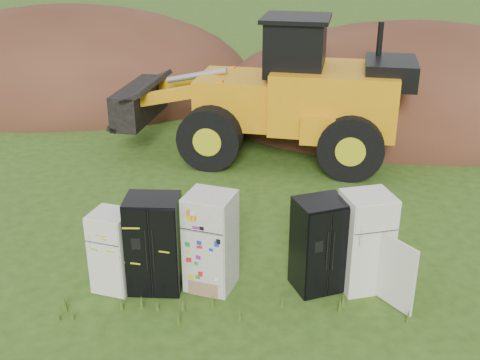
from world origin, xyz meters
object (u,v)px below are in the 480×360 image
object	(u,v)px
fridge_black_side	(154,244)
fridge_black_right	(319,245)
fridge_sticker	(211,241)
fridge_open_door	(365,242)
fridge_leftmost	(113,251)
wheel_loader	(258,88)

from	to	relation	value
fridge_black_side	fridge_black_right	size ratio (longest dim) A/B	1.03
fridge_sticker	fridge_open_door	bearing A→B (deg)	19.09
fridge_leftmost	fridge_black_right	world-z (taller)	fridge_black_right
fridge_black_side	fridge_sticker	size ratio (longest dim) A/B	0.98
fridge_black_side	fridge_open_door	size ratio (longest dim) A/B	0.98
fridge_sticker	fridge_black_right	size ratio (longest dim) A/B	1.06
fridge_black_right	fridge_sticker	bearing A→B (deg)	159.44
fridge_leftmost	fridge_black_side	size ratio (longest dim) A/B	0.85
fridge_sticker	fridge_open_door	distance (m)	2.83
fridge_leftmost	fridge_black_side	world-z (taller)	fridge_black_side
fridge_leftmost	fridge_sticker	distance (m)	1.80
fridge_black_side	wheel_loader	distance (m)	7.36
wheel_loader	fridge_open_door	bearing A→B (deg)	-64.75
fridge_leftmost	wheel_loader	bearing A→B (deg)	85.77
fridge_black_side	wheel_loader	bearing A→B (deg)	76.20
fridge_black_side	fridge_sticker	bearing A→B (deg)	5.57
fridge_sticker	fridge_black_right	world-z (taller)	fridge_sticker
fridge_leftmost	wheel_loader	xyz separation A→B (m)	(2.93, 6.96, 1.22)
fridge_leftmost	fridge_black_right	size ratio (longest dim) A/B	0.87
fridge_sticker	wheel_loader	distance (m)	7.09
fridge_sticker	fridge_black_right	xyz separation A→B (m)	(1.99, -0.06, -0.05)
fridge_leftmost	fridge_sticker	xyz separation A→B (m)	(1.79, 0.04, 0.16)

